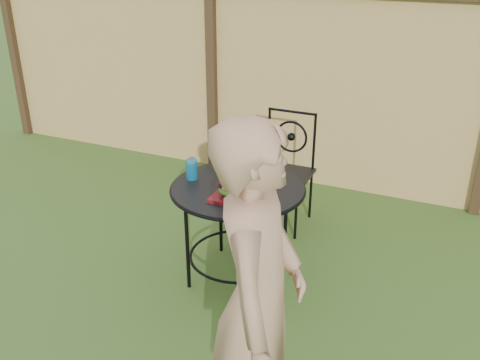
{
  "coord_description": "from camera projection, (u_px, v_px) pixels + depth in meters",
  "views": [
    {
      "loc": [
        1.1,
        -2.57,
        2.27
      ],
      "look_at": [
        -0.24,
        0.45,
        0.75
      ],
      "focal_mm": 40.0,
      "sensor_mm": 36.0,
      "label": 1
    }
  ],
  "objects": [
    {
      "name": "salad_plate",
      "position": [
        235.0,
        196.0,
        3.44
      ],
      "size": [
        0.27,
        0.27,
        0.02
      ],
      "primitive_type": "cube",
      "color": "#3F090E",
      "rests_on": "patio_table"
    },
    {
      "name": "patio_table",
      "position": [
        238.0,
        205.0,
        3.66
      ],
      "size": [
        0.92,
        0.92,
        0.72
      ],
      "color": "black",
      "rests_on": "ground"
    },
    {
      "name": "fence",
      "position": [
        341.0,
        92.0,
        4.91
      ],
      "size": [
        8.0,
        0.12,
        1.9
      ],
      "color": "#DFBB6E",
      "rests_on": "ground"
    },
    {
      "name": "salad",
      "position": [
        235.0,
        189.0,
        3.42
      ],
      "size": [
        0.21,
        0.21,
        0.08
      ],
      "primitive_type": "ellipsoid",
      "color": "#235614",
      "rests_on": "salad_plate"
    },
    {
      "name": "diner",
      "position": [
        258.0,
        303.0,
        2.29
      ],
      "size": [
        0.51,
        0.68,
        1.67
      ],
      "primitive_type": "imported",
      "rotation": [
        0.0,
        0.0,
        1.77
      ],
      "color": "#A87D60",
      "rests_on": "ground"
    },
    {
      "name": "patio_chair",
      "position": [
        284.0,
        167.0,
        4.46
      ],
      "size": [
        0.46,
        0.46,
        0.95
      ],
      "color": "black",
      "rests_on": "ground"
    },
    {
      "name": "ground",
      "position": [
        246.0,
        317.0,
        3.49
      ],
      "size": [
        60.0,
        60.0,
        0.0
      ],
      "primitive_type": "plane",
      "color": "#264716",
      "rests_on": "ground"
    },
    {
      "name": "drinking_glass",
      "position": [
        192.0,
        169.0,
        3.69
      ],
      "size": [
        0.08,
        0.08,
        0.14
      ],
      "primitive_type": "cylinder",
      "color": "#0A567E",
      "rests_on": "patio_table"
    },
    {
      "name": "fork",
      "position": [
        236.0,
        171.0,
        3.36
      ],
      "size": [
        0.01,
        0.01,
        0.18
      ],
      "primitive_type": "cylinder",
      "color": "silver",
      "rests_on": "salad"
    }
  ]
}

